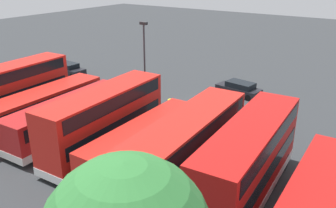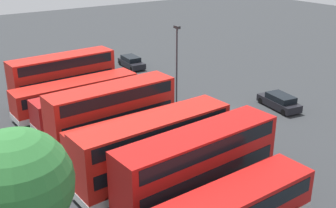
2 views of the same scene
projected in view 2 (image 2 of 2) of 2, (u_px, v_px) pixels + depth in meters
ground_plane at (226, 116)px, 38.08m from camera, size 140.00×140.00×0.00m
bus_double_decker_second at (198, 164)px, 25.02m from camera, size 3.21×11.25×4.55m
bus_double_decker_third at (154, 148)px, 27.01m from camera, size 3.11×11.19×4.55m
bus_single_deck_fourth at (135, 138)px, 30.26m from camera, size 2.73×10.40×2.95m
bus_double_decker_fifth at (113, 111)px, 32.80m from camera, size 3.04×10.63×4.55m
bus_single_deck_sixth at (95, 105)px, 36.30m from camera, size 3.05×10.95×2.95m
bus_single_deck_seventh at (77, 95)px, 38.68m from camera, size 2.99×11.94×2.95m
bus_double_decker_far_end at (63, 76)px, 41.39m from camera, size 3.12×10.60×4.55m
car_hatchback_silver at (131, 62)px, 52.55m from camera, size 4.54×2.06×1.43m
car_small_green at (279, 101)px, 39.63m from camera, size 4.75×2.44×1.43m
lamp_post_tall at (177, 61)px, 38.60m from camera, size 0.70×0.30×7.87m
waste_bin_yellow at (198, 108)px, 38.73m from camera, size 0.60×0.60×0.95m
tree_rightmost at (17, 184)px, 18.24m from camera, size 5.09×5.09×7.58m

